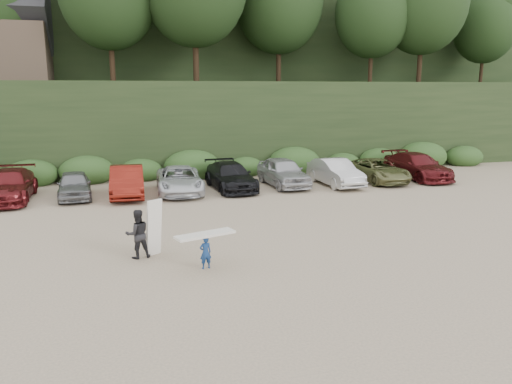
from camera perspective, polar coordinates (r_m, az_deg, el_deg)
name	(u,v)px	position (r m, az deg, el deg)	size (l,w,h in m)	color
ground	(228,247)	(17.86, -3.21, -6.30)	(120.00, 120.00, 0.00)	tan
hillside_backdrop	(147,30)	(52.95, -12.38, 17.63)	(90.00, 41.50, 28.00)	black
parked_cars	(166,179)	(27.20, -10.29, 1.44)	(34.36, 6.43, 1.64)	silver
child_surfer	(205,245)	(15.62, -5.81, -6.01)	(1.98, 1.08, 1.14)	navy
adult_surfer	(139,233)	(16.96, -13.22, -4.63)	(1.31, 0.76, 1.94)	black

